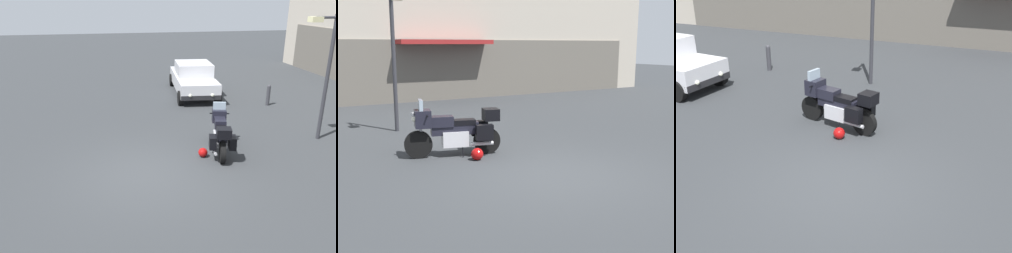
{
  "view_description": "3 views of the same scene",
  "coord_description": "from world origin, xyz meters",
  "views": [
    {
      "loc": [
        8.18,
        -1.05,
        4.46
      ],
      "look_at": [
        -0.88,
        0.76,
        1.01
      ],
      "focal_mm": 36.97,
      "sensor_mm": 36.0,
      "label": 1
    },
    {
      "loc": [
        -4.97,
        -6.68,
        2.59
      ],
      "look_at": [
        -0.85,
        0.42,
        1.01
      ],
      "focal_mm": 45.86,
      "sensor_mm": 36.0,
      "label": 2
    },
    {
      "loc": [
        2.61,
        -6.39,
        4.31
      ],
      "look_at": [
        -0.13,
        0.43,
        1.0
      ],
      "focal_mm": 44.27,
      "sensor_mm": 36.0,
      "label": 3
    }
  ],
  "objects": [
    {
      "name": "motorcycle",
      "position": [
        -1.07,
        2.43,
        0.62
      ],
      "size": [
        2.22,
        1.04,
        1.36
      ],
      "rotation": [
        0.0,
        0.0,
        2.89
      ],
      "color": "black",
      "rests_on": "ground"
    },
    {
      "name": "streetlamp_curbside",
      "position": [
        -1.43,
        5.86,
        2.5
      ],
      "size": [
        0.28,
        0.94,
        4.01
      ],
      "color": "#2D2D33",
      "rests_on": "ground"
    },
    {
      "name": "ground_plane",
      "position": [
        0.0,
        0.0,
        0.0
      ],
      "size": [
        80.0,
        80.0,
        0.0
      ],
      "primitive_type": "plane",
      "color": "#2D3033"
    },
    {
      "name": "bollard_curbside",
      "position": [
        -5.34,
        6.14,
        0.49
      ],
      "size": [
        0.16,
        0.16,
        0.92
      ],
      "color": "#333338",
      "rests_on": "ground"
    },
    {
      "name": "car_sedan_far",
      "position": [
        -7.81,
        3.39,
        0.78
      ],
      "size": [
        4.7,
        2.33,
        1.56
      ],
      "rotation": [
        0.0,
        0.0,
        -0.1
      ],
      "color": "silver",
      "rests_on": "ground"
    },
    {
      "name": "helmet",
      "position": [
        -0.8,
        1.81,
        0.14
      ],
      "size": [
        0.28,
        0.28,
        0.28
      ],
      "primitive_type": "sphere",
      "color": "#990C0C",
      "rests_on": "ground"
    }
  ]
}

